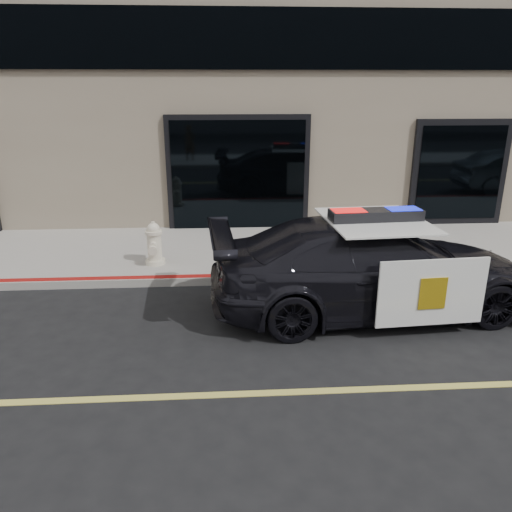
{
  "coord_description": "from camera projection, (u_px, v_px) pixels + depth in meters",
  "views": [
    {
      "loc": [
        -1.34,
        -5.13,
        3.53
      ],
      "look_at": [
        -0.87,
        2.2,
        1.0
      ],
      "focal_mm": 35.0,
      "sensor_mm": 36.0,
      "label": 1
    }
  ],
  "objects": [
    {
      "name": "ground",
      "position": [
        339.0,
        391.0,
        6.07
      ],
      "size": [
        120.0,
        120.0,
        0.0
      ],
      "primitive_type": "plane",
      "color": "black",
      "rests_on": "ground"
    },
    {
      "name": "sidewalk_n",
      "position": [
        287.0,
        250.0,
        11.0
      ],
      "size": [
        60.0,
        3.5,
        0.15
      ],
      "primitive_type": "cube",
      "color": "gray",
      "rests_on": "ground"
    },
    {
      "name": "police_car",
      "position": [
        372.0,
        266.0,
        8.02
      ],
      "size": [
        2.82,
        5.48,
        1.7
      ],
      "color": "black",
      "rests_on": "ground"
    },
    {
      "name": "fire_hydrant",
      "position": [
        154.0,
        244.0,
        9.8
      ],
      "size": [
        0.39,
        0.54,
        0.86
      ],
      "color": "beige",
      "rests_on": "sidewalk_n"
    }
  ]
}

